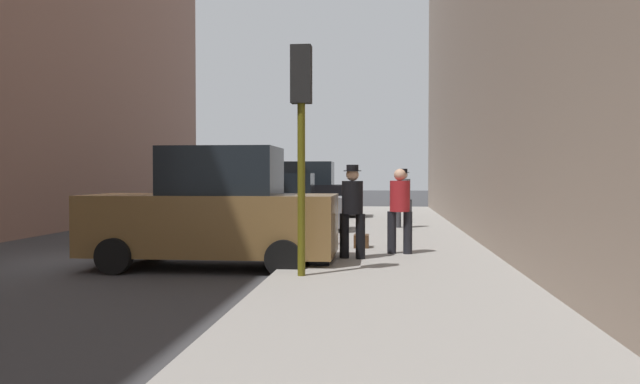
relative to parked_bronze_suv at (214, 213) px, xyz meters
The scene contains 12 objects.
ground_plane 2.88m from the parked_bronze_suv, behind, with size 120.00×120.00×0.00m, color #38383A.
sidewalk 3.52m from the parked_bronze_suv, ahead, with size 4.00×40.00×0.15m, color gray.
parked_bronze_suv is the anchor object (origin of this frame).
parked_gray_coupe 6.44m from the parked_bronze_suv, 90.00° to the left, with size 4.27×2.19×1.79m.
parked_black_suv 12.46m from the parked_bronze_suv, 90.00° to the left, with size 4.61×2.08×2.25m.
fire_hydrant 3.38m from the parked_bronze_suv, 57.30° to the left, with size 0.42×0.22×0.70m.
traffic_light 3.01m from the parked_bronze_suv, 41.34° to the right, with size 0.32×0.32×3.60m.
pedestrian_with_fedora 2.59m from the parked_bronze_suv, 10.41° to the left, with size 0.53×0.49×1.78m.
pedestrian_in_red_jacket 3.70m from the parked_bronze_suv, 20.57° to the left, with size 0.51×0.43×1.71m.
pedestrian_with_beanie 8.49m from the parked_bronze_suv, 63.93° to the left, with size 0.51×0.42×1.78m.
rolling_suitcase 2.10m from the parked_bronze_suv, ahead, with size 0.37×0.56×1.04m.
duffel_bag 3.60m from the parked_bronze_suv, 41.15° to the left, with size 0.32×0.44×0.28m.
Camera 1 is at (5.79, -11.76, 1.73)m, focal length 35.00 mm.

